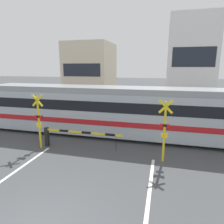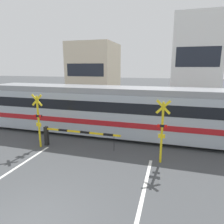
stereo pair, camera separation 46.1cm
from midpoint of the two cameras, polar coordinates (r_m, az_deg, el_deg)
The scene contains 10 objects.
rail_track_near at distance 13.11m, azimuth 0.17°, elevation -7.30°, with size 50.00×0.10×0.08m.
rail_track_far at distance 14.42m, azimuth 1.77°, elevation -5.42°, with size 50.00×0.10×0.08m.
commuter_train at distance 12.98m, azimuth 7.70°, elevation 0.23°, with size 21.05×2.69×3.27m.
crossing_barrier_near at distance 11.68m, azimuth -12.00°, elevation -6.16°, with size 4.60×0.20×1.13m.
crossing_barrier_far at distance 16.07m, azimuth 10.54°, elevation -0.86°, with size 4.60×0.20×1.13m.
crossing_signal_left at distance 11.91m, azimuth -19.26°, elevation -1.76°, with size 0.68×0.15×3.09m.
crossing_signal_right at distance 9.75m, azimuth 15.44°, elevation -4.66°, with size 0.68×0.15×3.09m.
pedestrian at distance 18.97m, azimuth 6.53°, elevation 1.60°, with size 0.38×0.22×1.56m.
building_left_of_street at distance 27.57m, azimuth -4.49°, elevation 11.20°, with size 5.64×6.35×7.58m.
building_right_of_street at distance 25.88m, azimuth 22.88°, elevation 12.89°, with size 5.05×6.35×10.05m.
Camera 2 is at (3.68, -3.75, 4.55)m, focal length 32.00 mm.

